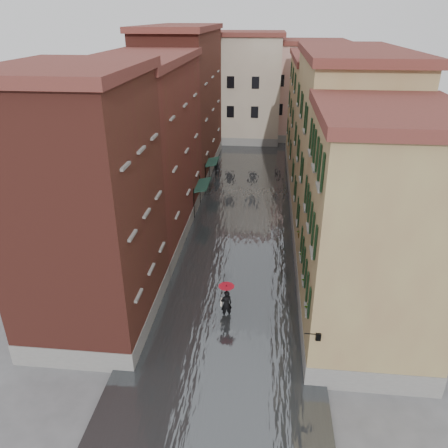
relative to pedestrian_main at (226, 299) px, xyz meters
The scene contains 16 objects.
ground 1.72m from the pedestrian_main, 86.81° to the left, with size 120.00×120.00×0.00m, color #58585A.
floodwater 14.27m from the pedestrian_main, 89.73° to the left, with size 10.00×60.00×0.20m, color #404447.
building_left_near 8.75m from the pedestrian_main, behind, with size 6.00×8.00×13.00m, color maroon.
building_left_mid 13.34m from the pedestrian_main, 124.14° to the left, with size 6.00×14.00×12.50m, color maroon.
building_left_far 26.79m from the pedestrian_main, 105.37° to the left, with size 6.00×16.00×14.00m, color maroon.
building_right_near 8.44m from the pedestrian_main, ahead, with size 6.00×8.00×11.50m, color #8D6948.
building_right_mid 13.51m from the pedestrian_main, 55.34° to the left, with size 6.00×14.00×13.00m, color tan.
building_right_far 26.59m from the pedestrian_main, 74.35° to the left, with size 6.00×16.00×11.50m, color #8D6948.
building_end_cream 39.69m from the pedestrian_main, 94.27° to the left, with size 12.00×9.00×13.00m, color beige.
building_end_pink 41.94m from the pedestrian_main, 81.63° to the left, with size 10.00×9.00×12.00m, color tan.
awning_near 14.53m from the pedestrian_main, 103.65° to the left, with size 1.09×3.28×2.80m.
awning_far 20.72m from the pedestrian_main, 99.52° to the left, with size 1.09×2.75×2.80m.
wall_lantern 6.74m from the pedestrian_main, 47.35° to the right, with size 0.71×0.22×0.35m.
window_planters 4.81m from the pedestrian_main, ahead, with size 0.59×8.51×0.84m.
pedestrian_main is the anchor object (origin of this frame).
pedestrian_far 23.00m from the pedestrian_main, 98.08° to the left, with size 0.89×0.69×1.83m, color black.
Camera 1 is at (1.86, -21.02, 15.40)m, focal length 35.00 mm.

